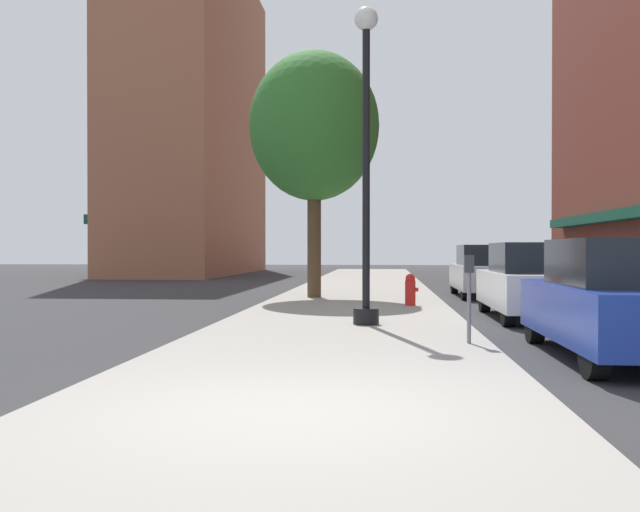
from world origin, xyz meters
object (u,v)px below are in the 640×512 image
lamppost (366,159)px  car_silver (484,272)px  car_blue (619,301)px  car_white (532,282)px  fire_hydrant (410,289)px  tree_near (314,127)px  parking_meter_near (469,288)px

lamppost → car_silver: bearing=69.8°
car_blue → car_white: size_ratio=1.00×
lamppost → car_silver: lamppost is taller
lamppost → car_white: 4.95m
fire_hydrant → tree_near: (-2.68, 2.82, 4.57)m
parking_meter_near → fire_hydrant: bearing=94.9°
car_silver → car_white: bearing=-89.5°
car_blue → car_silver: same height
tree_near → car_white: size_ratio=1.67×
car_white → car_silver: (0.00, 7.14, 0.00)m
parking_meter_near → car_silver: bearing=80.9°
car_blue → car_white: (0.00, 5.61, 0.00)m
car_blue → fire_hydrant: bearing=107.4°
tree_near → car_blue: (5.22, -10.43, -4.28)m
tree_near → car_blue: tree_near is taller
parking_meter_near → car_blue: 2.05m
fire_hydrant → car_silver: 5.75m
tree_near → car_white: tree_near is taller
tree_near → car_silver: (5.22, 2.32, -4.28)m
lamppost → car_silver: size_ratio=1.37×
lamppost → car_silver: 10.54m
car_blue → car_white: same height
parking_meter_near → car_silver: car_silver is taller
car_silver → parking_meter_near: bearing=-98.6°
lamppost → tree_near: (-1.69, 7.31, 1.89)m
car_blue → car_silver: bearing=88.9°
car_white → car_silver: size_ratio=1.00×
fire_hydrant → car_white: 3.24m
fire_hydrant → car_blue: car_blue is taller
fire_hydrant → parking_meter_near: size_ratio=0.60×
car_silver → tree_near: bearing=-155.5°
lamppost → fire_hydrant: bearing=77.5°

